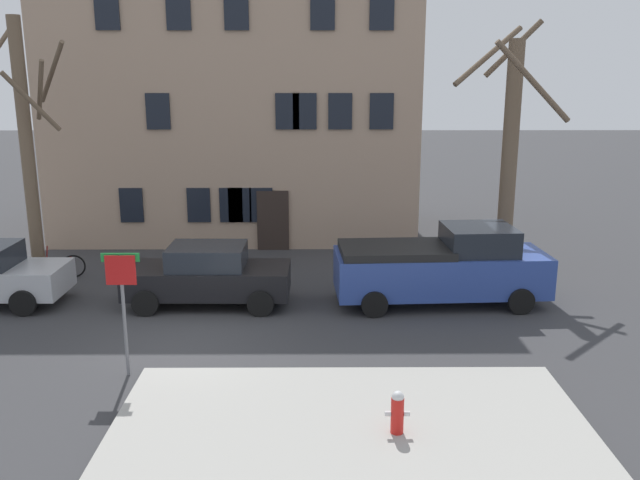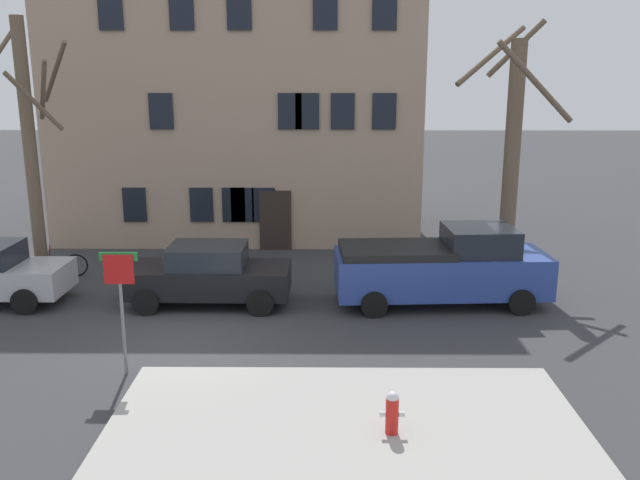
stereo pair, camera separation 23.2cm
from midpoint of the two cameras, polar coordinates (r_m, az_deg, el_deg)
name	(u,v)px [view 2 (the right image)]	position (r m, az deg, el deg)	size (l,w,h in m)	color
ground_plane	(183,340)	(15.98, -11.19, -8.40)	(120.00, 120.00, 0.00)	#38383A
sidewalk_slab	(348,466)	(11.02, 3.03, -18.73)	(8.29, 6.98, 0.12)	#A8A59E
building_main	(241,82)	(26.21, -6.49, 13.23)	(13.63, 6.92, 11.27)	tan
tree_bare_near	(30,143)	(21.21, -23.18, 7.60)	(2.63, 2.48, 7.60)	brown
tree_bare_mid	(512,148)	(21.06, 16.35, 7.57)	(3.12, 3.16, 7.62)	brown
car_black_sedan	(208,275)	(18.04, -9.13, -2.94)	(4.34, 2.00, 1.63)	black
pickup_truck_blue	(443,267)	(18.13, 10.80, -2.27)	(5.68, 2.42, 2.10)	#2D4799
fire_hydrant	(392,412)	(11.63, 6.76, -14.35)	(0.42, 0.22, 0.76)	red
street_sign_pole	(120,290)	(13.94, -16.21, -4.10)	(0.76, 0.07, 2.59)	slate
bicycle_leaning	(58,266)	(21.72, -21.17, -2.06)	(1.73, 0.38, 1.03)	black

